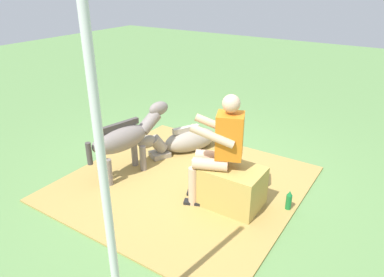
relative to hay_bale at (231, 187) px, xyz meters
The scene contains 8 objects.
ground_plane 0.87m from the hay_bale, 23.27° to the right, with size 24.00×24.00×0.00m, color #608C4C.
hay_patch 0.80m from the hay_bale, ahead, with size 2.93×2.90×0.02m, color #AD8C47.
hay_bale is the anchor object (origin of this frame).
person_seated 0.55m from the hay_bale, 15.93° to the left, with size 0.72×0.57×1.40m.
pony_standing 1.59m from the hay_bale, ahead, with size 0.50×1.33×0.93m.
pony_lying 1.57m from the hay_bale, 35.40° to the right, with size 0.86×1.31×0.42m.
soda_bottle 0.70m from the hay_bale, 155.46° to the right, with size 0.07×0.07×0.27m.
tent_pole_left 2.21m from the hay_bale, 92.11° to the left, with size 0.06×0.06×2.51m, color silver.
Camera 1 is at (-2.35, 3.61, 2.55)m, focal length 33.35 mm.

